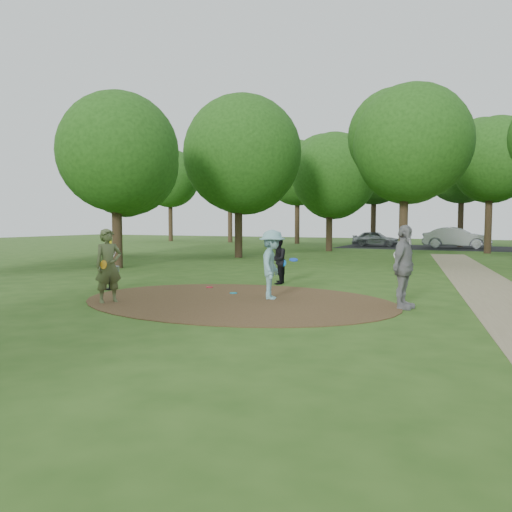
% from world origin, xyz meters
% --- Properties ---
extents(ground, '(100.00, 100.00, 0.00)m').
position_xyz_m(ground, '(0.00, 0.00, 0.00)').
color(ground, '#2D5119').
rests_on(ground, ground).
extents(dirt_clearing, '(8.40, 8.40, 0.02)m').
position_xyz_m(dirt_clearing, '(0.00, 0.00, 0.01)').
color(dirt_clearing, '#47301C').
rests_on(dirt_clearing, ground).
extents(footpath, '(7.55, 39.89, 0.01)m').
position_xyz_m(footpath, '(6.50, 2.00, 0.01)').
color(footpath, '#8C7A5B').
rests_on(footpath, ground).
extents(parking_lot, '(14.00, 8.00, 0.01)m').
position_xyz_m(parking_lot, '(2.00, 30.00, 0.00)').
color(parking_lot, black).
rests_on(parking_lot, ground).
extents(player_observer_with_disc, '(0.74, 0.82, 1.89)m').
position_xyz_m(player_observer_with_disc, '(-2.81, -1.66, 0.95)').
color(player_observer_with_disc, '#566138').
rests_on(player_observer_with_disc, ground).
extents(player_throwing_with_disc, '(1.26, 1.34, 1.85)m').
position_xyz_m(player_throwing_with_disc, '(0.74, 0.62, 0.93)').
color(player_throwing_with_disc, '#7BB3B8').
rests_on(player_throwing_with_disc, ground).
extents(player_walking_with_disc, '(0.76, 0.89, 1.58)m').
position_xyz_m(player_walking_with_disc, '(-0.38, 3.70, 0.79)').
color(player_walking_with_disc, black).
rests_on(player_walking_with_disc, ground).
extents(player_waiting_with_disc, '(0.69, 1.24, 1.99)m').
position_xyz_m(player_waiting_with_disc, '(4.13, 0.62, 1.00)').
color(player_waiting_with_disc, gray).
rests_on(player_waiting_with_disc, ground).
extents(disc_ground_cyan, '(0.22, 0.22, 0.02)m').
position_xyz_m(disc_ground_cyan, '(-0.64, 1.05, 0.03)').
color(disc_ground_cyan, '#18A2C5').
rests_on(disc_ground_cyan, dirt_clearing).
extents(disc_ground_red, '(0.22, 0.22, 0.02)m').
position_xyz_m(disc_ground_red, '(-1.90, 1.87, 0.03)').
color(disc_ground_red, red).
rests_on(disc_ground_red, dirt_clearing).
extents(car_left, '(3.83, 1.70, 1.28)m').
position_xyz_m(car_left, '(-2.38, 29.95, 0.64)').
color(car_left, '#9A9DA1').
rests_on(car_left, ground).
extents(car_right, '(5.00, 1.91, 1.63)m').
position_xyz_m(car_right, '(3.85, 29.55, 0.81)').
color(car_right, '#B4B6BD').
rests_on(car_right, ground).
extents(disc_golf_basket, '(0.63, 0.63, 1.54)m').
position_xyz_m(disc_golf_basket, '(-4.50, 0.30, 0.87)').
color(disc_golf_basket, black).
rests_on(disc_golf_basket, ground).
extents(tree_ring, '(37.06, 45.45, 9.00)m').
position_xyz_m(tree_ring, '(1.95, 8.07, 5.26)').
color(tree_ring, '#332316').
rests_on(tree_ring, ground).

